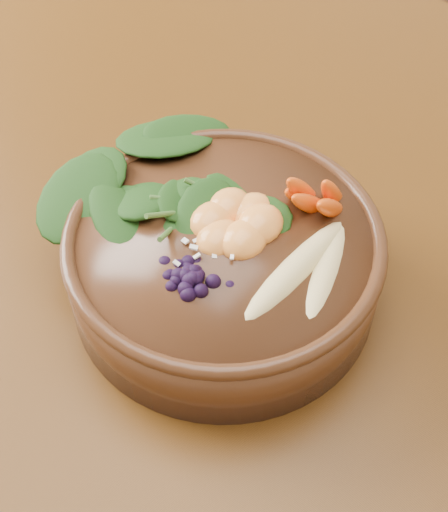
% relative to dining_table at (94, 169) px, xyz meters
% --- Properties ---
extents(ground, '(4.00, 4.00, 0.00)m').
position_rel_dining_table_xyz_m(ground, '(0.00, 0.00, -0.66)').
color(ground, '#381E0F').
rests_on(ground, ground).
extents(dining_table, '(1.60, 0.90, 0.75)m').
position_rel_dining_table_xyz_m(dining_table, '(0.00, 0.00, 0.00)').
color(dining_table, '#331C0C').
rests_on(dining_table, ground).
extents(stoneware_bowl, '(0.30, 0.30, 0.07)m').
position_rel_dining_table_xyz_m(stoneware_bowl, '(0.28, -0.10, 0.13)').
color(stoneware_bowl, '#4D2C18').
rests_on(stoneware_bowl, dining_table).
extents(kale_heap, '(0.19, 0.18, 0.04)m').
position_rel_dining_table_xyz_m(kale_heap, '(0.23, -0.05, 0.18)').
color(kale_heap, '#1B4013').
rests_on(kale_heap, stoneware_bowl).
extents(carrot_cluster, '(0.06, 0.06, 0.07)m').
position_rel_dining_table_xyz_m(carrot_cluster, '(0.32, -0.02, 0.20)').
color(carrot_cluster, '#F54E10').
rests_on(carrot_cluster, stoneware_bowl).
extents(banana_halves, '(0.07, 0.15, 0.03)m').
position_rel_dining_table_xyz_m(banana_halves, '(0.35, -0.08, 0.18)').
color(banana_halves, '#E0CC84').
rests_on(banana_halves, stoneware_bowl).
extents(mandarin_cluster, '(0.09, 0.09, 0.03)m').
position_rel_dining_table_xyz_m(mandarin_cluster, '(0.28, -0.08, 0.18)').
color(mandarin_cluster, '#FF963C').
rests_on(mandarin_cluster, stoneware_bowl).
extents(blueberry_pile, '(0.13, 0.11, 0.04)m').
position_rel_dining_table_xyz_m(blueberry_pile, '(0.29, -0.15, 0.18)').
color(blueberry_pile, black).
rests_on(blueberry_pile, stoneware_bowl).
extents(coconut_flakes, '(0.09, 0.08, 0.01)m').
position_rel_dining_table_xyz_m(coconut_flakes, '(0.29, -0.11, 0.17)').
color(coconut_flakes, white).
rests_on(coconut_flakes, stoneware_bowl).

